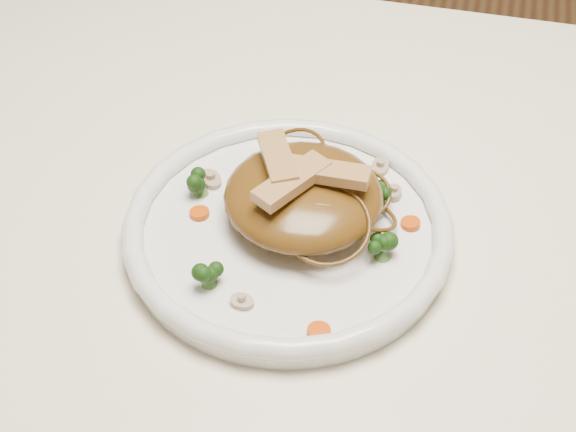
# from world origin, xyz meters

# --- Properties ---
(table) EXTENTS (1.20, 0.80, 0.75)m
(table) POSITION_xyz_m (0.00, 0.00, 0.65)
(table) COLOR white
(table) RESTS_ON ground
(plate) EXTENTS (0.34, 0.34, 0.02)m
(plate) POSITION_xyz_m (-0.08, -0.06, 0.76)
(plate) COLOR white
(plate) RESTS_ON table
(noodle_mound) EXTENTS (0.19, 0.19, 0.05)m
(noodle_mound) POSITION_xyz_m (-0.07, -0.04, 0.79)
(noodle_mound) COLOR #5A3C11
(noodle_mound) RESTS_ON plate
(chicken_a) EXTENTS (0.07, 0.02, 0.01)m
(chicken_a) POSITION_xyz_m (-0.04, -0.04, 0.82)
(chicken_a) COLOR tan
(chicken_a) RESTS_ON noodle_mound
(chicken_b) EXTENTS (0.05, 0.08, 0.01)m
(chicken_b) POSITION_xyz_m (-0.09, -0.03, 0.82)
(chicken_b) COLOR tan
(chicken_b) RESTS_ON noodle_mound
(chicken_c) EXTENTS (0.06, 0.08, 0.01)m
(chicken_c) POSITION_xyz_m (-0.07, -0.06, 0.82)
(chicken_c) COLOR tan
(chicken_c) RESTS_ON noodle_mound
(broccoli_0) EXTENTS (0.03, 0.03, 0.03)m
(broccoli_0) POSITION_xyz_m (-0.00, -0.01, 0.78)
(broccoli_0) COLOR #153C0C
(broccoli_0) RESTS_ON plate
(broccoli_1) EXTENTS (0.03, 0.03, 0.03)m
(broccoli_1) POSITION_xyz_m (-0.17, -0.03, 0.78)
(broccoli_1) COLOR #153C0C
(broccoli_1) RESTS_ON plate
(broccoli_2) EXTENTS (0.03, 0.03, 0.03)m
(broccoli_2) POSITION_xyz_m (-0.12, -0.14, 0.78)
(broccoli_2) COLOR #153C0C
(broccoli_2) RESTS_ON plate
(broccoli_3) EXTENTS (0.03, 0.03, 0.03)m
(broccoli_3) POSITION_xyz_m (0.01, -0.07, 0.78)
(broccoli_3) COLOR #153C0C
(broccoli_3) RESTS_ON plate
(carrot_0) EXTENTS (0.02, 0.02, 0.00)m
(carrot_0) POSITION_xyz_m (-0.02, 0.02, 0.77)
(carrot_0) COLOR #C23B07
(carrot_0) RESTS_ON plate
(carrot_1) EXTENTS (0.02, 0.02, 0.00)m
(carrot_1) POSITION_xyz_m (-0.16, -0.06, 0.77)
(carrot_1) COLOR #C23B07
(carrot_1) RESTS_ON plate
(carrot_2) EXTENTS (0.02, 0.02, 0.00)m
(carrot_2) POSITION_xyz_m (0.03, -0.03, 0.77)
(carrot_2) COLOR #C23B07
(carrot_2) RESTS_ON plate
(carrot_3) EXTENTS (0.02, 0.02, 0.00)m
(carrot_3) POSITION_xyz_m (-0.13, 0.02, 0.77)
(carrot_3) COLOR #C23B07
(carrot_3) RESTS_ON plate
(carrot_4) EXTENTS (0.02, 0.02, 0.00)m
(carrot_4) POSITION_xyz_m (-0.02, -0.17, 0.77)
(carrot_4) COLOR #C23B07
(carrot_4) RESTS_ON plate
(mushroom_0) EXTENTS (0.02, 0.02, 0.01)m
(mushroom_0) POSITION_xyz_m (-0.09, -0.16, 0.77)
(mushroom_0) COLOR beige
(mushroom_0) RESTS_ON plate
(mushroom_1) EXTENTS (0.02, 0.02, 0.01)m
(mushroom_1) POSITION_xyz_m (0.01, 0.01, 0.77)
(mushroom_1) COLOR beige
(mushroom_1) RESTS_ON plate
(mushroom_2) EXTENTS (0.04, 0.04, 0.01)m
(mushroom_2) POSITION_xyz_m (-0.16, -0.02, 0.77)
(mushroom_2) COLOR beige
(mushroom_2) RESTS_ON plate
(mushroom_3) EXTENTS (0.03, 0.03, 0.01)m
(mushroom_3) POSITION_xyz_m (-0.01, 0.04, 0.77)
(mushroom_3) COLOR beige
(mushroom_3) RESTS_ON plate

